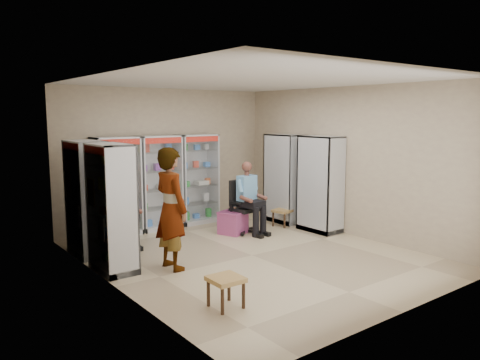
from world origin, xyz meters
TOP-DOWN VIEW (x-y plane):
  - floor at (0.00, 0.00)m, footprint 6.00×6.00m
  - room_shell at (0.00, 0.00)m, footprint 5.02×6.02m
  - cabinet_back_left at (-1.30, 2.73)m, footprint 0.90×0.50m
  - cabinet_back_mid at (-0.35, 2.73)m, footprint 0.90×0.50m
  - cabinet_back_right at (0.60, 2.73)m, footprint 0.90×0.50m
  - cabinet_right_far at (2.23, 1.60)m, footprint 0.90×0.50m
  - cabinet_right_near at (2.23, 0.50)m, footprint 0.90×0.50m
  - cabinet_left_far at (-2.23, 1.80)m, footprint 0.90×0.50m
  - cabinet_left_near at (-2.23, 0.70)m, footprint 0.90×0.50m
  - wooden_chair at (-1.55, 2.00)m, footprint 0.42×0.42m
  - seated_customer at (-1.55, 1.95)m, footprint 0.44×0.60m
  - office_chair at (0.89, 1.35)m, footprint 0.68×0.68m
  - seated_shopkeeper at (0.89, 1.30)m, footprint 0.54×0.70m
  - pink_trunk at (0.64, 1.43)m, footprint 0.61×0.60m
  - tea_glass at (0.68, 1.41)m, footprint 0.07×0.07m
  - woven_stool_a at (1.90, 1.29)m, footprint 0.45×0.45m
  - woven_stool_b at (-1.66, -1.53)m, footprint 0.41×0.41m
  - standing_man at (-1.44, 0.24)m, footprint 0.50×0.73m

SIDE VIEW (x-z plane):
  - floor at x=0.00m, z-range 0.00..0.00m
  - woven_stool_a at x=1.90m, z-range 0.00..0.37m
  - woven_stool_b at x=-1.66m, z-range 0.00..0.40m
  - pink_trunk at x=0.64m, z-range 0.00..0.47m
  - wooden_chair at x=-1.55m, z-range 0.00..0.94m
  - tea_glass at x=0.68m, z-range 0.47..0.57m
  - office_chair at x=0.89m, z-range 0.00..1.10m
  - seated_customer at x=-1.55m, z-range 0.00..1.34m
  - seated_shopkeeper at x=0.89m, z-range 0.00..1.40m
  - standing_man at x=-1.44m, z-range 0.00..1.94m
  - cabinet_back_left at x=-1.30m, z-range 0.00..2.00m
  - cabinet_back_mid at x=-0.35m, z-range 0.00..2.00m
  - cabinet_back_right at x=0.60m, z-range 0.00..2.00m
  - cabinet_right_far at x=2.23m, z-range 0.00..2.00m
  - cabinet_right_near at x=2.23m, z-range 0.00..2.00m
  - cabinet_left_far at x=-2.23m, z-range 0.00..2.00m
  - cabinet_left_near at x=-2.23m, z-range 0.00..2.00m
  - room_shell at x=0.00m, z-range 0.46..3.47m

